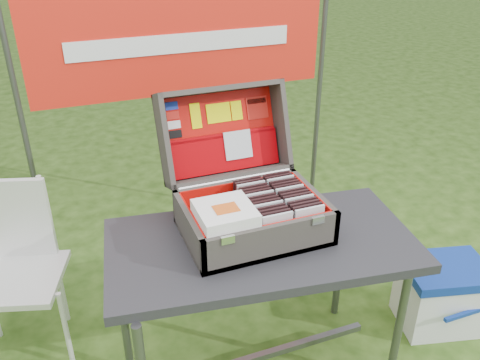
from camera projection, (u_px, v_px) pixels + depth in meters
name	position (u px, v px, depth m)	size (l,w,h in m)	color
table	(260.00, 313.00, 2.18)	(1.21, 0.61, 0.76)	#2B2B30
table_top	(261.00, 245.00, 2.02)	(1.21, 0.61, 0.04)	#2B2B30
table_leg_fr	(400.00, 322.00, 2.17)	(0.04, 0.04, 0.72)	#59595B
table_leg_bl	(123.00, 312.00, 2.22)	(0.04, 0.04, 0.72)	#59595B
table_leg_br	(340.00, 258.00, 2.57)	(0.04, 0.04, 0.72)	#59595B
table_brace	(259.00, 357.00, 2.31)	(1.06, 0.03, 0.03)	#59595B
suitcase	(248.00, 172.00, 1.99)	(0.55, 0.56, 0.49)	#443F38
suitcase_base_bottom	(253.00, 231.00, 2.05)	(0.55, 0.40, 0.02)	#443F38
suitcase_base_wall_front	(272.00, 243.00, 1.86)	(0.55, 0.02, 0.15)	#443F38
suitcase_base_wall_back	(237.00, 196.00, 2.17)	(0.55, 0.02, 0.15)	#443F38
suitcase_base_wall_left	(189.00, 231.00, 1.93)	(0.02, 0.40, 0.15)	#443F38
suitcase_base_wall_right	(312.00, 205.00, 2.10)	(0.02, 0.40, 0.15)	#443F38
suitcase_liner_floor	(253.00, 228.00, 2.04)	(0.51, 0.35, 0.01)	red
suitcase_latch_left	(228.00, 240.00, 1.77)	(0.05, 0.01, 0.03)	silver
suitcase_latch_right	(318.00, 220.00, 1.88)	(0.05, 0.01, 0.03)	silver
suitcase_hinge	(236.00, 179.00, 2.15)	(0.02, 0.02, 0.50)	silver
suitcase_lid_back	(220.00, 132.00, 2.25)	(0.55, 0.40, 0.02)	#443F38
suitcase_lid_rim_far	(218.00, 89.00, 2.16)	(0.55, 0.02, 0.15)	#443F38
suitcase_lid_rim_near	(230.00, 175.00, 2.21)	(0.55, 0.02, 0.15)	#443F38
suitcase_lid_rim_left	(164.00, 141.00, 2.10)	(0.02, 0.40, 0.15)	#443F38
suitcase_lid_rim_right	(280.00, 124.00, 2.27)	(0.02, 0.40, 0.15)	#443F38
suitcase_lid_liner	(221.00, 132.00, 2.23)	(0.51, 0.35, 0.01)	red
suitcase_liner_wall_front	(271.00, 238.00, 1.87)	(0.51, 0.01, 0.13)	red
suitcase_liner_wall_back	(238.00, 195.00, 2.16)	(0.51, 0.01, 0.13)	red
suitcase_liner_wall_left	(192.00, 228.00, 1.93)	(0.01, 0.35, 0.13)	red
suitcase_liner_wall_right	(310.00, 203.00, 2.09)	(0.01, 0.35, 0.13)	red
suitcase_lid_pocket	(225.00, 153.00, 2.23)	(0.49, 0.16, 0.03)	#9C0005
suitcase_pocket_edge	(223.00, 135.00, 2.21)	(0.48, 0.02, 0.02)	#9C0005
suitcase_pocket_cd	(238.00, 145.00, 2.23)	(0.12, 0.12, 0.01)	silver
lid_sticker_cc_a	(171.00, 106.00, 2.14)	(0.05, 0.03, 0.00)	#1933B2
lid_sticker_cc_b	(173.00, 115.00, 2.15)	(0.05, 0.03, 0.00)	red
lid_sticker_cc_c	(174.00, 125.00, 2.15)	(0.05, 0.03, 0.00)	white
lid_sticker_cc_d	(176.00, 134.00, 2.16)	(0.05, 0.03, 0.00)	black
lid_card_neon_tall	(196.00, 116.00, 2.18)	(0.04, 0.11, 0.00)	#EAED00
lid_card_neon_main	(219.00, 113.00, 2.21)	(0.11, 0.08, 0.00)	#EAED00
lid_card_neon_small	(237.00, 110.00, 2.24)	(0.05, 0.08, 0.00)	#EAED00
lid_sticker_band	(257.00, 108.00, 2.27)	(0.10, 0.10, 0.00)	red
lid_sticker_band_bar	(256.00, 101.00, 2.27)	(0.09, 0.02, 0.00)	black
cd_left_0	(277.00, 230.00, 1.89)	(0.12, 0.01, 0.14)	silver
cd_left_1	(275.00, 227.00, 1.91)	(0.12, 0.01, 0.14)	black
cd_left_2	(272.00, 224.00, 1.93)	(0.12, 0.01, 0.14)	black
cd_left_3	(270.00, 222.00, 1.95)	(0.12, 0.01, 0.14)	black
cd_left_4	(268.00, 219.00, 1.97)	(0.12, 0.01, 0.14)	silver
cd_left_5	(266.00, 216.00, 1.98)	(0.12, 0.01, 0.14)	black
cd_left_6	(263.00, 213.00, 2.00)	(0.12, 0.01, 0.14)	black
cd_left_7	(261.00, 210.00, 2.02)	(0.12, 0.01, 0.14)	black
cd_left_8	(259.00, 208.00, 2.04)	(0.12, 0.01, 0.14)	silver
cd_left_9	(257.00, 205.00, 2.06)	(0.12, 0.01, 0.14)	black
cd_left_10	(255.00, 203.00, 2.07)	(0.12, 0.01, 0.14)	black
cd_left_11	(253.00, 200.00, 2.09)	(0.12, 0.01, 0.14)	black
cd_left_12	(251.00, 198.00, 2.11)	(0.12, 0.01, 0.14)	silver
cd_left_13	(249.00, 195.00, 2.13)	(0.12, 0.01, 0.14)	black
cd_left_14	(247.00, 193.00, 2.15)	(0.12, 0.01, 0.14)	black
cd_right_0	(309.00, 223.00, 1.94)	(0.12, 0.01, 0.14)	silver
cd_right_1	(306.00, 220.00, 1.95)	(0.12, 0.01, 0.14)	black
cd_right_2	(304.00, 218.00, 1.97)	(0.12, 0.01, 0.14)	black
cd_right_3	(301.00, 215.00, 1.99)	(0.12, 0.01, 0.14)	black
cd_right_4	(299.00, 212.00, 2.01)	(0.12, 0.01, 0.14)	silver
cd_right_5	(296.00, 210.00, 2.03)	(0.12, 0.01, 0.14)	black
cd_right_6	(294.00, 207.00, 2.04)	(0.12, 0.01, 0.14)	black
cd_right_7	(291.00, 204.00, 2.06)	(0.12, 0.01, 0.14)	black
cd_right_8	(289.00, 202.00, 2.08)	(0.12, 0.01, 0.14)	silver
cd_right_9	(287.00, 199.00, 2.10)	(0.12, 0.01, 0.14)	black
cd_right_10	(284.00, 197.00, 2.12)	(0.12, 0.01, 0.14)	black
cd_right_11	(282.00, 194.00, 2.13)	(0.12, 0.01, 0.14)	black
cd_right_12	(280.00, 192.00, 2.15)	(0.12, 0.01, 0.14)	silver
cd_right_13	(278.00, 190.00, 2.17)	(0.12, 0.01, 0.14)	black
cd_right_14	(276.00, 187.00, 2.19)	(0.12, 0.01, 0.14)	black
songbook_0	(225.00, 217.00, 1.88)	(0.21, 0.21, 0.01)	white
songbook_1	(225.00, 216.00, 1.87)	(0.21, 0.21, 0.01)	white
songbook_2	(225.00, 215.00, 1.87)	(0.21, 0.21, 0.01)	white
songbook_3	(225.00, 214.00, 1.87)	(0.21, 0.21, 0.01)	white
songbook_4	(225.00, 213.00, 1.87)	(0.21, 0.21, 0.01)	white
songbook_5	(225.00, 211.00, 1.86)	(0.21, 0.21, 0.01)	white
songbook_6	(225.00, 210.00, 1.86)	(0.21, 0.21, 0.01)	white
songbook_7	(225.00, 209.00, 1.86)	(0.21, 0.21, 0.01)	white
songbook_8	(225.00, 208.00, 1.86)	(0.21, 0.21, 0.01)	white
songbook_graphic	(226.00, 208.00, 1.85)	(0.09, 0.07, 0.00)	#D85919
cooler	(441.00, 295.00, 2.59)	(0.41, 0.31, 0.36)	white
cooler_body	(440.00, 298.00, 2.60)	(0.39, 0.29, 0.31)	white
cooler_lid	(447.00, 270.00, 2.51)	(0.41, 0.31, 0.05)	navy
cooler_handle	(465.00, 314.00, 2.44)	(0.24, 0.02, 0.02)	navy
chair	(18.00, 281.00, 2.30)	(0.39, 0.43, 0.86)	silver
chair_seat	(18.00, 280.00, 2.30)	(0.39, 0.39, 0.03)	silver
chair_backrest	(8.00, 219.00, 2.35)	(0.39, 0.03, 0.41)	silver
chair_leg_fr	(66.00, 331.00, 2.31)	(0.02, 0.02, 0.44)	silver
chair_leg_br	(61.00, 287.00, 2.59)	(0.02, 0.02, 0.44)	silver
chair_upright_right	(46.00, 214.00, 2.40)	(0.02, 0.02, 0.41)	silver
cardboard_box	(318.00, 243.00, 2.91)	(0.43, 0.07, 0.45)	brown
banner_post_left	(27.00, 144.00, 2.61)	(0.03, 0.03, 1.70)	#59595B
banner_post_right	(318.00, 104.00, 3.15)	(0.03, 0.03, 1.70)	#59595B
banner	(182.00, 43.00, 2.66)	(1.60, 0.01, 0.55)	red
banner_text	(183.00, 43.00, 2.65)	(1.20, 0.00, 0.10)	white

